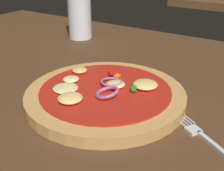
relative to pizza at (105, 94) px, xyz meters
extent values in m
cube|color=#4C301C|center=(-0.05, -0.01, -0.03)|extent=(1.38, 0.94, 0.04)
cylinder|color=tan|center=(0.00, 0.00, 0.00)|extent=(0.27, 0.27, 0.02)
cylinder|color=red|center=(0.00, 0.00, 0.01)|extent=(0.22, 0.22, 0.00)
ellipsoid|color=#EFCC72|center=(-0.02, -0.06, 0.02)|extent=(0.04, 0.04, 0.01)
ellipsoid|color=#F4DB8E|center=(-0.07, -0.01, 0.01)|extent=(0.03, 0.03, 0.01)
ellipsoid|color=#F4DB8E|center=(-0.06, -0.04, 0.01)|extent=(0.04, 0.04, 0.01)
ellipsoid|color=#E5BC60|center=(-0.08, 0.03, 0.01)|extent=(0.03, 0.03, 0.01)
ellipsoid|color=#F4DB8E|center=(0.01, 0.02, 0.01)|extent=(0.03, 0.03, 0.01)
ellipsoid|color=#EFCC72|center=(0.05, 0.04, 0.02)|extent=(0.04, 0.04, 0.01)
torus|color=#B25984|center=(0.00, 0.02, 0.02)|extent=(0.04, 0.04, 0.01)
torus|color=#B25984|center=(0.02, -0.02, 0.02)|extent=(0.05, 0.05, 0.02)
cube|color=red|center=(-0.02, 0.05, 0.02)|extent=(0.02, 0.02, 0.01)
cube|color=orange|center=(0.00, 0.04, 0.02)|extent=(0.01, 0.01, 0.00)
cube|color=#2D8C28|center=(0.05, 0.02, 0.02)|extent=(0.01, 0.01, 0.00)
cube|color=silver|center=(0.16, 0.00, -0.01)|extent=(0.03, 0.03, 0.01)
cube|color=silver|center=(0.14, 0.02, -0.01)|extent=(0.04, 0.02, 0.00)
cube|color=silver|center=(0.13, 0.01, -0.01)|extent=(0.04, 0.02, 0.00)
cube|color=silver|center=(0.13, 0.01, -0.01)|extent=(0.04, 0.02, 0.00)
cube|color=silver|center=(0.13, 0.00, -0.01)|extent=(0.04, 0.02, 0.00)
cylinder|color=silver|center=(-0.27, 0.27, 0.06)|extent=(0.07, 0.07, 0.14)
cylinder|color=gold|center=(-0.27, 0.27, 0.02)|extent=(0.06, 0.06, 0.07)
cylinder|color=white|center=(-0.27, 0.27, 0.06)|extent=(0.06, 0.06, 0.01)
camera|label=1|loc=(0.24, -0.35, 0.22)|focal=45.49mm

